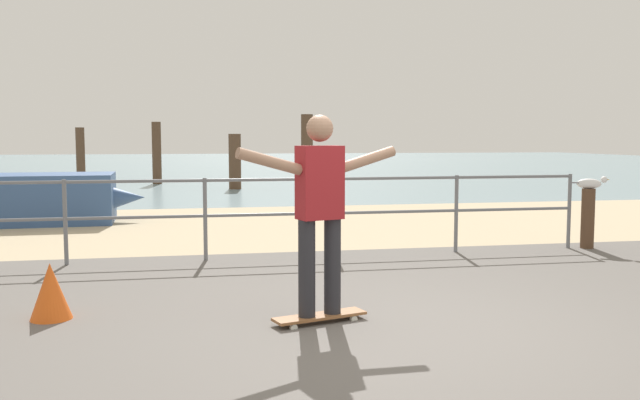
{
  "coord_description": "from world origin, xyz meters",
  "views": [
    {
      "loc": [
        -1.65,
        -4.97,
        1.55
      ],
      "look_at": [
        -0.3,
        2.0,
        0.9
      ],
      "focal_mm": 38.43,
      "sensor_mm": 36.0,
      "label": 1
    }
  ],
  "objects": [
    {
      "name": "groyne_post_2",
      "position": [
        -0.25,
        15.46,
        0.83
      ],
      "size": [
        0.36,
        0.36,
        1.65
      ],
      "primitive_type": "cylinder",
      "color": "#513826",
      "rests_on": "ground"
    },
    {
      "name": "traffic_cone",
      "position": [
        -2.8,
        1.03,
        0.25
      ],
      "size": [
        0.36,
        0.36,
        0.5
      ],
      "primitive_type": "cone",
      "color": "#E55919",
      "rests_on": "ground"
    },
    {
      "name": "ground_plane",
      "position": [
        0.0,
        -1.0,
        0.0
      ],
      "size": [
        24.0,
        10.0,
        0.04
      ],
      "primitive_type": "cube",
      "color": "#605B56",
      "rests_on": "ground"
    },
    {
      "name": "skateboarder",
      "position": [
        -0.59,
        0.5,
        1.02
      ],
      "size": [
        1.41,
        0.51,
        1.65
      ],
      "color": "#26262B",
      "rests_on": "skateboard"
    },
    {
      "name": "railing_fence",
      "position": [
        -1.44,
        3.6,
        0.7
      ],
      "size": [
        9.99,
        0.05,
        1.05
      ],
      "color": "slate",
      "rests_on": "ground"
    },
    {
      "name": "skateboard",
      "position": [
        -0.59,
        0.5,
        0.07
      ],
      "size": [
        0.82,
        0.43,
        0.08
      ],
      "color": "brown",
      "rests_on": "ground"
    },
    {
      "name": "beach_strip",
      "position": [
        0.0,
        7.0,
        0.0
      ],
      "size": [
        24.0,
        6.0,
        0.04
      ],
      "primitive_type": "cube",
      "color": "tan",
      "rests_on": "ground"
    },
    {
      "name": "sea_surface",
      "position": [
        0.0,
        35.0,
        0.0
      ],
      "size": [
        72.0,
        50.0,
        0.04
      ],
      "primitive_type": "cube",
      "color": "#75939E",
      "rests_on": "ground"
    },
    {
      "name": "groyne_post_0",
      "position": [
        -4.99,
        18.04,
        0.93
      ],
      "size": [
        0.28,
        0.28,
        1.87
      ],
      "primitive_type": "cylinder",
      "color": "#513826",
      "rests_on": "ground"
    },
    {
      "name": "bollard_short",
      "position": [
        3.78,
        3.54,
        0.42
      ],
      "size": [
        0.18,
        0.18,
        0.85
      ],
      "primitive_type": "cylinder",
      "color": "#513826",
      "rests_on": "ground"
    },
    {
      "name": "groyne_post_3",
      "position": [
        2.12,
        16.58,
        1.14
      ],
      "size": [
        0.38,
        0.38,
        2.28
      ],
      "primitive_type": "cylinder",
      "color": "#513826",
      "rests_on": "ground"
    },
    {
      "name": "groyne_post_1",
      "position": [
        -2.62,
        18.22,
        1.03
      ],
      "size": [
        0.3,
        0.3,
        2.06
      ],
      "primitive_type": "cylinder",
      "color": "#513826",
      "rests_on": "ground"
    },
    {
      "name": "seagull",
      "position": [
        3.79,
        3.53,
        0.92
      ],
      "size": [
        0.44,
        0.29,
        0.18
      ],
      "color": "white",
      "rests_on": "bollard_short"
    }
  ]
}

